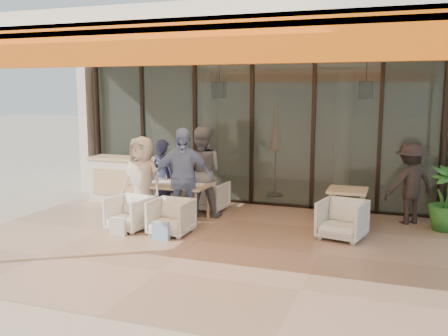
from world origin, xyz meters
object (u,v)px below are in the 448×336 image
object	(u,v)px
dining_table	(172,186)
chair_near_right	(171,215)
standing_woman	(410,184)
diner_grey	(201,172)
diner_periwinkle	(182,178)
chair_far_left	(174,191)
side_chair	(342,218)
side_table	(347,195)
chair_far_right	(210,195)
diner_navy	(163,177)
chair_near_left	(129,212)
potted_palm	(447,199)
host_counter	(129,179)
diner_cream	(142,181)

from	to	relation	value
dining_table	chair_near_right	xyz separation A→B (m)	(0.43, -0.96, -0.33)
standing_woman	dining_table	bearing A→B (deg)	-19.41
diner_grey	diner_periwinkle	size ratio (longest dim) A/B	0.98
chair_far_left	side_chair	size ratio (longest dim) A/B	0.97
side_table	chair_far_right	bearing A→B (deg)	172.05
chair_near_right	side_table	distance (m)	3.26
chair_far_left	diner_periwinkle	world-z (taller)	diner_periwinkle
diner_navy	standing_woman	bearing A→B (deg)	-155.12
dining_table	chair_near_left	bearing A→B (deg)	-113.43
side_table	potted_palm	bearing A→B (deg)	12.42
chair_near_right	diner_periwinkle	world-z (taller)	diner_periwinkle
chair_far_left	diner_navy	distance (m)	0.65
side_chair	chair_near_right	bearing A→B (deg)	-153.68
dining_table	diner_periwinkle	world-z (taller)	diner_periwinkle
diner_periwinkle	dining_table	bearing A→B (deg)	113.43
diner_periwinkle	diner_navy	bearing A→B (deg)	113.42
chair_far_right	side_table	xyz separation A→B (m)	(2.89, -0.40, 0.29)
host_counter	chair_far_left	bearing A→B (deg)	-7.24
diner_grey	standing_woman	size ratio (longest dim) A/B	1.16
diner_grey	diner_cream	xyz separation A→B (m)	(-0.84, -0.90, -0.07)
chair_far_left	side_table	xyz separation A→B (m)	(3.73, -0.40, 0.27)
chair_near_left	side_chair	bearing A→B (deg)	21.48
chair_far_left	standing_woman	bearing A→B (deg)	-157.48
chair_far_left	diner_periwinkle	bearing A→B (deg)	140.08
dining_table	diner_cream	size ratio (longest dim) A/B	0.89
chair_near_right	standing_woman	bearing A→B (deg)	29.60
host_counter	diner_periwinkle	bearing A→B (deg)	-37.28
chair_far_left	standing_woman	xyz separation A→B (m)	(4.81, 0.29, 0.42)
chair_near_left	chair_far_right	bearing A→B (deg)	76.30
host_counter	diner_navy	distance (m)	1.39
dining_table	side_chair	world-z (taller)	dining_table
diner_navy	diner_grey	world-z (taller)	diner_grey
diner_cream	standing_woman	world-z (taller)	diner_cream
side_table	side_chair	bearing A→B (deg)	-90.00
chair_far_right	diner_grey	size ratio (longest dim) A/B	0.38
chair_near_left	standing_woman	xyz separation A→B (m)	(4.81, 2.19, 0.44)
diner_navy	chair_far_right	bearing A→B (deg)	-133.64
dining_table	chair_near_left	distance (m)	1.09
dining_table	chair_near_right	bearing A→B (deg)	-66.00
chair_far_right	host_counter	bearing A→B (deg)	0.08
dining_table	diner_grey	bearing A→B (deg)	46.21
chair_near_left	chair_far_left	bearing A→B (deg)	100.15
host_counter	diner_grey	size ratio (longest dim) A/B	1.01
diner_navy	diner_cream	bearing A→B (deg)	105.60
chair_far_right	diner_cream	xyz separation A→B (m)	(-0.84, -1.40, 0.50)
diner_navy	side_chair	size ratio (longest dim) A/B	2.04
dining_table	diner_cream	bearing A→B (deg)	-132.26
host_counter	chair_far_right	xyz separation A→B (m)	(2.04, -0.15, -0.18)
diner_grey	potted_palm	bearing A→B (deg)	171.98
chair_near_right	diner_navy	xyz separation A→B (m)	(-0.84, 1.40, 0.42)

